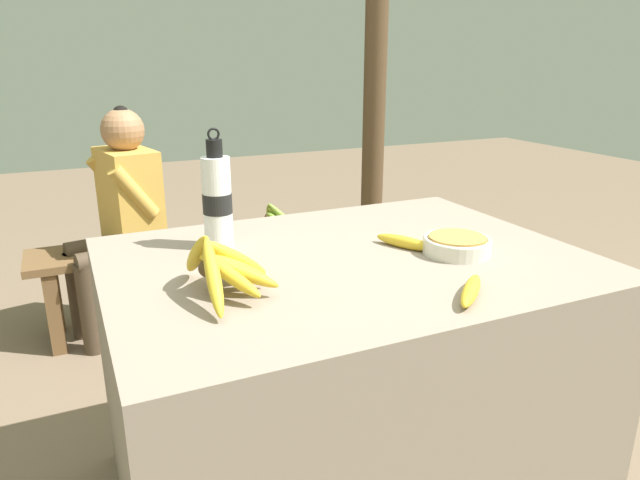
# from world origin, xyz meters

# --- Properties ---
(market_counter) EXTENTS (1.25, 0.93, 0.76)m
(market_counter) POSITION_xyz_m (0.00, 0.00, 0.38)
(market_counter) COLOR gray
(market_counter) RESTS_ON ground_plane
(banana_bunch_ripe) EXTENTS (0.19, 0.32, 0.15)m
(banana_bunch_ripe) POSITION_xyz_m (-0.36, -0.10, 0.83)
(banana_bunch_ripe) COLOR #4C381E
(banana_bunch_ripe) RESTS_ON market_counter
(serving_bowl) EXTENTS (0.18, 0.18, 0.05)m
(serving_bowl) POSITION_xyz_m (0.28, -0.10, 0.79)
(serving_bowl) COLOR silver
(serving_bowl) RESTS_ON market_counter
(water_bottle) EXTENTS (0.08, 0.08, 0.33)m
(water_bottle) POSITION_xyz_m (-0.29, 0.22, 0.89)
(water_bottle) COLOR white
(water_bottle) RESTS_ON market_counter
(loose_banana_front) EXTENTS (0.16, 0.15, 0.03)m
(loose_banana_front) POSITION_xyz_m (0.13, -0.35, 0.78)
(loose_banana_front) COLOR gold
(loose_banana_front) RESTS_ON market_counter
(loose_banana_side) EXTENTS (0.11, 0.17, 0.03)m
(loose_banana_side) POSITION_xyz_m (0.18, 0.00, 0.78)
(loose_banana_side) COLOR gold
(loose_banana_side) RESTS_ON market_counter
(wooden_bench) EXTENTS (1.48, 0.32, 0.42)m
(wooden_bench) POSITION_xyz_m (-0.13, 1.41, 0.35)
(wooden_bench) COLOR brown
(wooden_bench) RESTS_ON ground_plane
(seated_vendor) EXTENTS (0.45, 0.42, 1.07)m
(seated_vendor) POSITION_xyz_m (-0.44, 1.37, 0.61)
(seated_vendor) COLOR #473828
(seated_vendor) RESTS_ON ground_plane
(banana_bunch_green) EXTENTS (0.16, 0.28, 0.15)m
(banana_bunch_green) POSITION_xyz_m (0.32, 1.41, 0.48)
(banana_bunch_green) COLOR #4C381E
(banana_bunch_green) RESTS_ON wooden_bench
(support_post_far) EXTENTS (0.13, 0.13, 2.49)m
(support_post_far) POSITION_xyz_m (1.04, 1.68, 1.25)
(support_post_far) COLOR #4C3823
(support_post_far) RESTS_ON ground_plane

